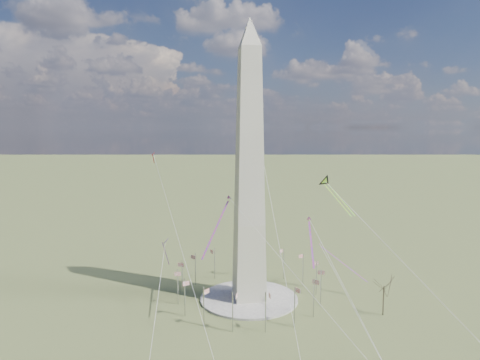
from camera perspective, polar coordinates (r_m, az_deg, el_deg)
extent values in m
plane|color=#4D5A2D|center=(164.18, 1.21, -15.62)|extent=(2000.00, 2000.00, 0.00)
cylinder|color=beige|center=(164.03, 1.21, -15.49)|extent=(36.00, 36.00, 0.80)
pyramid|color=beige|center=(155.00, 1.31, 19.16)|extent=(9.90, 9.90, 10.00)
cylinder|color=#B4B7BA|center=(168.51, 10.14, -12.76)|extent=(0.36, 0.36, 13.00)
cube|color=#B22E17|center=(167.96, 10.03, -10.91)|extent=(2.40, 0.08, 1.50)
cylinder|color=#B4B7BA|center=(176.73, 8.40, -11.77)|extent=(0.36, 0.36, 13.00)
cube|color=#B22E17|center=(176.04, 8.15, -10.03)|extent=(2.25, 0.99, 1.50)
cylinder|color=#B4B7BA|center=(182.78, 5.84, -11.09)|extent=(0.36, 0.36, 13.00)
cube|color=#B22E17|center=(181.81, 5.50, -9.44)|extent=(1.75, 1.75, 1.50)
cylinder|color=#B4B7BA|center=(185.96, 2.81, -10.74)|extent=(0.36, 0.36, 13.00)
cube|color=#B22E17|center=(184.63, 2.42, -9.15)|extent=(0.99, 2.25, 1.50)
cylinder|color=#B4B7BA|center=(185.96, -0.37, -10.73)|extent=(0.36, 0.36, 13.00)
cube|color=#B22E17|center=(184.21, -0.78, -9.18)|extent=(0.08, 2.40, 1.50)
cylinder|color=#B4B7BA|center=(182.76, -3.40, -11.07)|extent=(0.36, 0.36, 13.00)
cube|color=#B22E17|center=(180.59, -3.78, -9.53)|extent=(0.99, 2.25, 1.50)
cylinder|color=#B4B7BA|center=(176.71, -5.96, -11.73)|extent=(0.36, 0.36, 13.00)
cube|color=#B22E17|center=(174.15, -6.27, -10.19)|extent=(1.75, 1.75, 1.50)
cylinder|color=#B4B7BA|center=(168.48, -7.71, -12.71)|extent=(0.36, 0.36, 13.00)
cube|color=#B22E17|center=(165.62, -7.90, -11.13)|extent=(2.25, 0.99, 1.50)
cylinder|color=#B4B7BA|center=(159.10, -8.29, -13.93)|extent=(0.36, 0.36, 13.00)
cube|color=#B22E17|center=(156.06, -8.31, -12.29)|extent=(2.40, 0.08, 1.50)
cylinder|color=#B4B7BA|center=(149.91, -7.38, -15.26)|extent=(0.36, 0.36, 13.00)
cube|color=#B22E17|center=(146.88, -7.19, -13.52)|extent=(2.25, 0.99, 1.50)
cylinder|color=#B4B7BA|center=(142.48, -4.86, -16.46)|extent=(0.36, 0.36, 13.00)
cube|color=#B22E17|center=(139.68, -4.46, -14.59)|extent=(1.75, 1.75, 1.50)
cylinder|color=#B4B7BA|center=(138.29, -0.99, -17.19)|extent=(0.36, 0.36, 13.00)
cube|color=#B22E17|center=(135.93, -0.44, -15.20)|extent=(0.99, 2.25, 1.50)
cylinder|color=#B4B7BA|center=(138.30, 3.41, -17.20)|extent=(0.36, 0.36, 13.00)
cube|color=#B22E17|center=(136.50, 3.98, -15.12)|extent=(0.08, 2.40, 1.50)
cylinder|color=#B4B7BA|center=(142.49, 7.28, -16.49)|extent=(0.36, 0.36, 13.00)
cube|color=#B22E17|center=(141.25, 7.73, -14.39)|extent=(0.99, 2.25, 1.50)
cylinder|color=#B4B7BA|center=(149.93, 9.81, -15.31)|extent=(0.36, 0.36, 13.00)
cube|color=#B22E17|center=(149.11, 10.07, -13.26)|extent=(1.75, 1.75, 1.50)
cylinder|color=#B4B7BA|center=(159.12, 10.72, -13.98)|extent=(0.36, 0.36, 13.00)
cube|color=#B22E17|center=(158.54, 10.78, -12.03)|extent=(2.25, 0.99, 1.50)
cylinder|color=#473E2B|center=(157.54, 18.57, -15.01)|extent=(0.40, 0.40, 10.18)
cube|color=#FFF10D|center=(167.38, 13.32, -2.53)|extent=(5.88, 13.79, 10.30)
cube|color=#FFF10D|center=(166.07, 12.87, -2.59)|extent=(5.88, 13.79, 10.30)
cube|color=#481A76|center=(159.70, -9.91, -8.10)|extent=(2.44, 3.56, 2.70)
cube|color=#FF4228|center=(160.91, -9.87, -9.63)|extent=(2.46, 2.75, 9.33)
cube|color=#FF4228|center=(150.72, 9.49, -8.37)|extent=(4.94, 18.05, 11.55)
cube|color=#FF4228|center=(143.06, -3.23, -6.44)|extent=(11.85, 20.62, 14.57)
cube|color=#FF4228|center=(170.39, 13.68, -10.81)|extent=(14.76, 11.57, 11.39)
cube|color=red|center=(181.02, -11.51, 3.42)|extent=(1.34, 2.12, 1.73)
cube|color=red|center=(181.14, -11.49, 2.82)|extent=(0.88, 1.44, 3.96)
cube|color=white|center=(197.84, 1.18, 12.82)|extent=(1.66, 2.44, 1.87)
cube|color=white|center=(197.64, 1.17, 12.22)|extent=(1.20, 1.41, 4.30)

